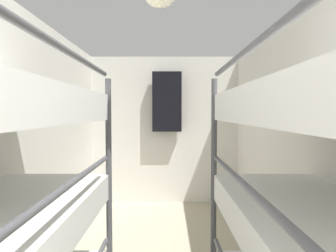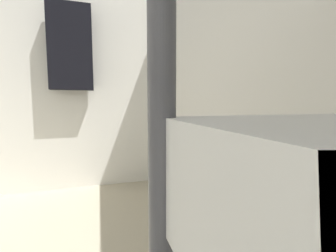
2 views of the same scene
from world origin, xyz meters
TOP-DOWN VIEW (x-y plane):
  - wall_left at (-1.17, 2.41)m, footprint 0.06×4.94m
  - wall_right at (1.17, 2.41)m, footprint 0.06×4.94m
  - wall_back at (0.00, 4.85)m, footprint 2.39×0.06m
  - bunk_stack_right_near at (0.76, 1.43)m, footprint 0.76×1.86m
  - hanging_coat at (0.03, 4.70)m, footprint 0.44×0.12m

SIDE VIEW (x-z plane):
  - bunk_stack_right_near at x=0.76m, z-range 0.03..1.74m
  - wall_left at x=-1.17m, z-range 0.00..2.29m
  - wall_right at x=1.17m, z-range 0.00..2.29m
  - wall_back at x=0.00m, z-range 0.00..2.29m
  - hanging_coat at x=0.03m, z-range 1.14..2.04m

